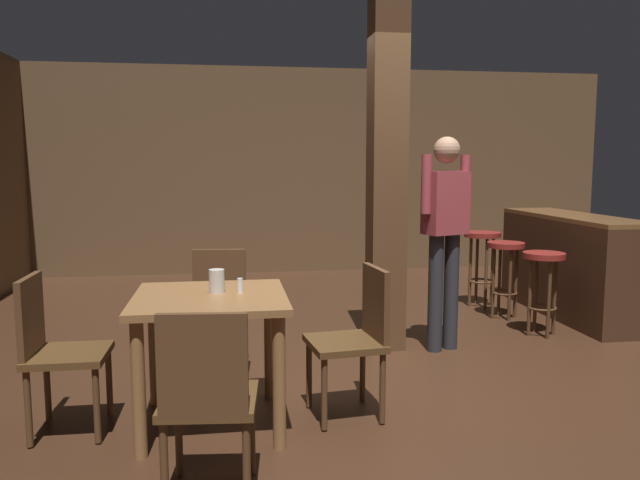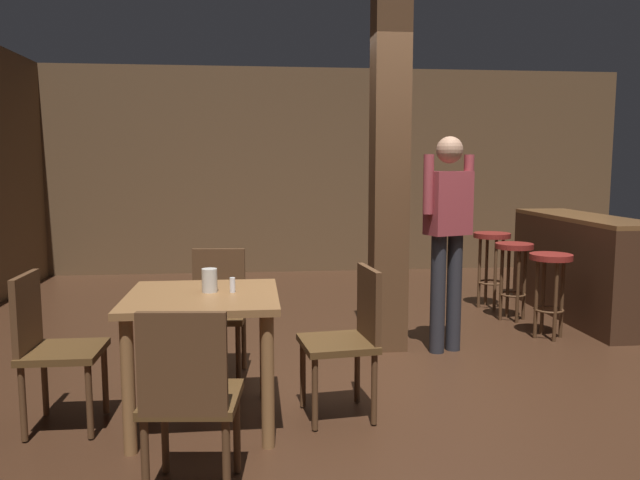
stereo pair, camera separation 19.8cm
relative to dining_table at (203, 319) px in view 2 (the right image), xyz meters
name	(u,v)px [view 2 (the right image)]	position (x,y,z in m)	size (l,w,h in m)	color
ground_plane	(425,378)	(1.49, 0.61, -0.62)	(10.80, 10.80, 0.00)	#382114
wall_back	(339,171)	(1.49, 5.11, 0.78)	(8.00, 0.10, 2.80)	brown
pillar	(389,177)	(1.38, 1.36, 0.78)	(0.28, 0.28, 2.80)	#4C301C
dining_table	(203,319)	(0.00, 0.00, 0.00)	(0.86, 0.86, 0.77)	brown
chair_south	(189,393)	(0.00, -0.86, -0.12)	(0.46, 0.46, 0.89)	#4C3319
chair_west	(50,342)	(-0.86, 0.01, -0.12)	(0.42, 0.42, 0.89)	#4C3319
chair_east	(350,333)	(0.86, 0.02, -0.12)	(0.47, 0.47, 0.89)	#4C3319
chair_north	(217,306)	(0.03, 0.83, -0.12)	(0.46, 0.46, 0.89)	#4C3319
napkin_cup	(210,280)	(0.04, 0.05, 0.21)	(0.09, 0.09, 0.14)	beige
salt_shaker	(233,285)	(0.17, 0.02, 0.19)	(0.03, 0.03, 0.09)	silver
standing_person	(448,228)	(1.83, 1.21, 0.38)	(0.47, 0.30, 1.72)	maroon
bar_counter	(574,266)	(3.41, 2.17, -0.11)	(0.56, 1.96, 1.00)	brown
bar_stool_near	(550,275)	(2.83, 1.49, -0.07)	(0.36, 0.36, 0.74)	maroon
bar_stool_mid	(514,262)	(2.78, 2.12, -0.06)	(0.36, 0.36, 0.75)	maroon
bar_stool_far	(491,251)	(2.77, 2.66, -0.02)	(0.38, 0.38, 0.79)	maroon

